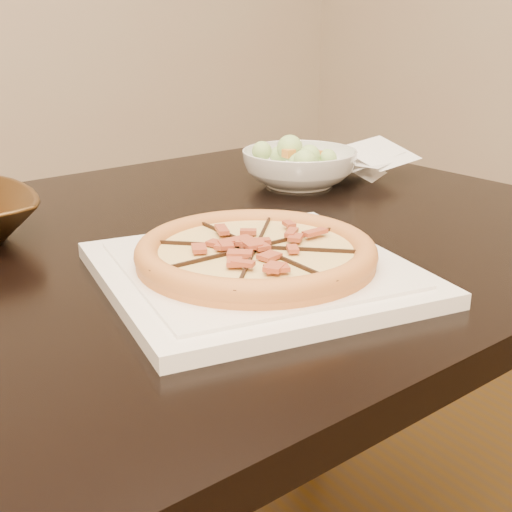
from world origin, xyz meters
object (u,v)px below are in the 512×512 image
at_px(salad_bowl, 299,168).
at_px(pizza, 256,253).
at_px(dining_table, 131,324).
at_px(plate, 256,272).

bearing_deg(salad_bowl, pizza, -133.79).
height_order(dining_table, plate, plate).
distance_m(pizza, salad_bowl, 0.46).
distance_m(dining_table, pizza, 0.24).
xyz_separation_m(dining_table, plate, (0.08, -0.18, 0.11)).
height_order(plate, pizza, pizza).
bearing_deg(pizza, salad_bowl, 46.21).
height_order(dining_table, pizza, pizza).
distance_m(plate, pizza, 0.02).
height_order(dining_table, salad_bowl, salad_bowl).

